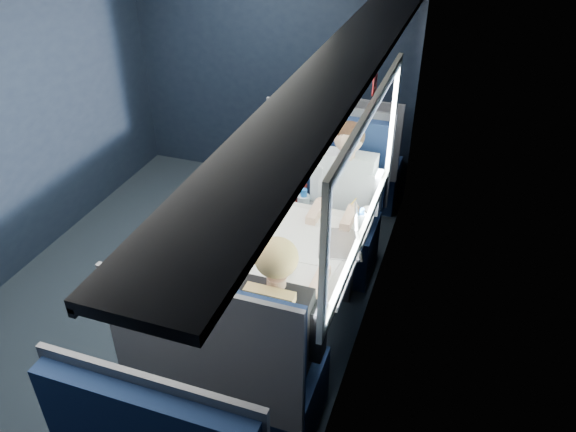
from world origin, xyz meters
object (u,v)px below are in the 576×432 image
(seat_bay_near, at_px, (316,214))
(seat_bay_far, at_px, (230,372))
(man, at_px, (344,199))
(cup, at_px, (367,214))
(seat_row_front, at_px, (345,165))
(woman, at_px, (280,323))
(table, at_px, (307,256))
(laptop, at_px, (348,238))
(bottle_small, at_px, (361,224))

(seat_bay_near, relative_size, seat_bay_far, 1.00)
(man, xyz_separation_m, cup, (0.23, -0.26, 0.07))
(seat_bay_near, height_order, cup, seat_bay_near)
(seat_row_front, relative_size, woman, 0.88)
(seat_row_front, bearing_deg, seat_bay_far, -90.00)
(seat_bay_far, height_order, cup, seat_bay_far)
(woman, bearing_deg, table, 95.45)
(table, bearing_deg, cup, 55.93)
(table, xyz_separation_m, seat_bay_near, (-0.19, 0.87, -0.24))
(laptop, bearing_deg, seat_row_front, 104.09)
(laptop, bearing_deg, man, 106.30)
(bottle_small, bearing_deg, woman, -103.77)
(seat_row_front, height_order, cup, seat_row_front)
(woman, bearing_deg, bottle_small, 76.23)
(seat_row_front, distance_m, bottle_small, 1.69)
(seat_bay_near, distance_m, cup, 0.75)
(table, distance_m, man, 0.70)
(table, xyz_separation_m, laptop, (0.25, 0.09, 0.15))
(seat_bay_far, xyz_separation_m, woman, (0.25, 0.17, 0.31))
(seat_row_front, height_order, man, man)
(table, distance_m, cup, 0.55)
(cup, bearing_deg, laptop, -98.15)
(table, relative_size, seat_row_front, 0.86)
(woman, height_order, laptop, woman)
(seat_row_front, bearing_deg, man, -77.17)
(bottle_small, bearing_deg, seat_bay_near, 127.29)
(bottle_small, distance_m, cup, 0.21)
(seat_row_front, xyz_separation_m, laptop, (0.43, -1.71, 0.40))
(seat_bay_far, xyz_separation_m, cup, (0.48, 1.31, 0.37))
(seat_row_front, xyz_separation_m, cup, (0.48, -1.36, 0.38))
(man, bearing_deg, laptop, -73.70)
(man, xyz_separation_m, bottle_small, (0.23, -0.47, 0.12))
(woman, bearing_deg, seat_bay_far, -146.18)
(bottle_small, bearing_deg, table, -142.17)
(seat_bay_far, height_order, laptop, seat_bay_far)
(seat_row_front, distance_m, man, 1.17)
(man, bearing_deg, table, -95.52)
(table, bearing_deg, man, 84.48)
(seat_bay_near, bearing_deg, bottle_small, -52.71)
(seat_bay_near, distance_m, seat_bay_far, 1.75)
(seat_bay_near, height_order, man, man)
(seat_row_front, distance_m, laptop, 1.81)
(man, height_order, bottle_small, man)
(bottle_small, bearing_deg, seat_bay_far, -113.46)
(seat_bay_near, relative_size, cup, 13.48)
(woman, bearing_deg, cup, 78.67)
(table, distance_m, laptop, 0.30)
(woman, xyz_separation_m, bottle_small, (0.23, 0.94, 0.11))
(cup, bearing_deg, seat_bay_near, 138.51)
(table, distance_m, bottle_small, 0.41)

